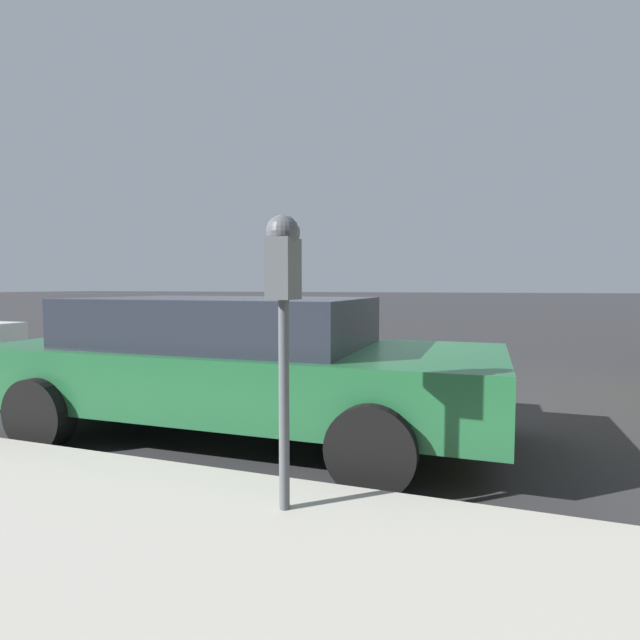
# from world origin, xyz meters

# --- Properties ---
(ground_plane) EXTENTS (220.00, 220.00, 0.00)m
(ground_plane) POSITION_xyz_m (0.00, 0.00, 0.00)
(ground_plane) COLOR #2B2B2D
(parking_meter) EXTENTS (0.21, 0.19, 1.67)m
(parking_meter) POSITION_xyz_m (-2.64, -0.90, 1.44)
(parking_meter) COLOR #4C5156
(parking_meter) RESTS_ON sidewalk
(car_green) EXTENTS (2.20, 4.82, 1.32)m
(car_green) POSITION_xyz_m (-0.97, 0.31, 0.72)
(car_green) COLOR #1E5B33
(car_green) RESTS_ON ground_plane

